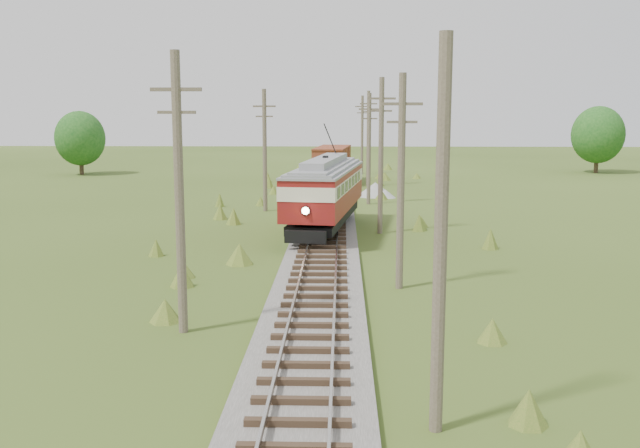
{
  "coord_description": "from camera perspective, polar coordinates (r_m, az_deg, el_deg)",
  "views": [
    {
      "loc": [
        0.95,
        -10.26,
        7.19
      ],
      "look_at": [
        0.0,
        20.61,
        2.21
      ],
      "focal_mm": 40.0,
      "sensor_mm": 36.0,
      "label": 1
    }
  ],
  "objects": [
    {
      "name": "railbed_main",
      "position": [
        44.82,
        0.53,
        0.18
      ],
      "size": [
        3.6,
        96.0,
        0.57
      ],
      "color": "#605B54",
      "rests_on": "ground"
    },
    {
      "name": "streetcar",
      "position": [
        41.38,
        0.44,
        2.94
      ],
      "size": [
        4.63,
        12.93,
        5.85
      ],
      "rotation": [
        0.0,
        0.0,
        -0.13
      ],
      "color": "black",
      "rests_on": "ground"
    },
    {
      "name": "gondola",
      "position": [
        70.32,
        0.99,
        5.08
      ],
      "size": [
        3.8,
        9.26,
        2.99
      ],
      "rotation": [
        0.0,
        0.0,
        -0.1
      ],
      "color": "black",
      "rests_on": "ground"
    },
    {
      "name": "gravel_pile",
      "position": [
        59.54,
        4.56,
        2.73
      ],
      "size": [
        3.23,
        3.42,
        1.17
      ],
      "color": "gray",
      "rests_on": "ground"
    },
    {
      "name": "utility_pole_r_1",
      "position": [
        15.66,
        9.63,
        -1.24
      ],
      "size": [
        0.3,
        0.3,
        8.8
      ],
      "color": "brown",
      "rests_on": "ground"
    },
    {
      "name": "utility_pole_r_2",
      "position": [
        28.49,
        6.5,
        3.53
      ],
      "size": [
        1.6,
        0.3,
        8.6
      ],
      "color": "brown",
      "rests_on": "ground"
    },
    {
      "name": "utility_pole_r_3",
      "position": [
        41.4,
        4.9,
        5.58
      ],
      "size": [
        1.6,
        0.3,
        9.0
      ],
      "color": "brown",
      "rests_on": "ground"
    },
    {
      "name": "utility_pole_r_4",
      "position": [
        54.38,
        3.94,
        6.12
      ],
      "size": [
        1.6,
        0.3,
        8.4
      ],
      "color": "brown",
      "rests_on": "ground"
    },
    {
      "name": "utility_pole_r_5",
      "position": [
        67.36,
        3.87,
        6.92
      ],
      "size": [
        1.6,
        0.3,
        8.9
      ],
      "color": "brown",
      "rests_on": "ground"
    },
    {
      "name": "utility_pole_r_6",
      "position": [
        80.34,
        3.39,
        7.21
      ],
      "size": [
        1.6,
        0.3,
        8.7
      ],
      "color": "brown",
      "rests_on": "ground"
    },
    {
      "name": "utility_pole_l_a",
      "position": [
        22.99,
        -11.2,
        2.58
      ],
      "size": [
        1.6,
        0.3,
        9.0
      ],
      "color": "brown",
      "rests_on": "ground"
    },
    {
      "name": "utility_pole_l_b",
      "position": [
        50.63,
        -4.44,
        6.0
      ],
      "size": [
        1.6,
        0.3,
        8.6
      ],
      "color": "brown",
      "rests_on": "ground"
    },
    {
      "name": "tree_mid_a",
      "position": [
        83.5,
        -18.65,
        6.51
      ],
      "size": [
        5.46,
        5.46,
        7.03
      ],
      "color": "#38281C",
      "rests_on": "ground"
    },
    {
      "name": "tree_mid_b",
      "position": [
        87.29,
        21.35,
        6.66
      ],
      "size": [
        5.88,
        5.88,
        7.57
      ],
      "color": "#38281C",
      "rests_on": "ground"
    }
  ]
}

